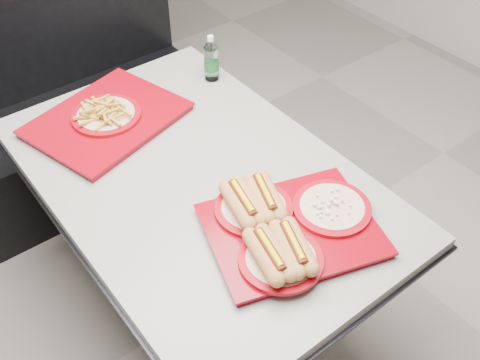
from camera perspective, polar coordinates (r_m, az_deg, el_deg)
ground at (r=2.44m, az=-3.42°, el=-12.44°), size 6.00×6.00×0.00m
diner_table at (r=1.98m, az=-4.11°, el=-2.93°), size 0.92×1.42×0.75m
booth_bench at (r=2.87m, az=-16.57°, el=7.23°), size 1.30×0.57×1.35m
tray_near at (r=1.65m, az=4.61°, el=-4.67°), size 0.59×0.52×0.11m
tray_far at (r=2.11m, az=-13.41°, el=6.29°), size 0.61×0.53×0.10m
water_bottle at (r=2.27m, az=-2.93°, el=12.00°), size 0.06×0.06×0.19m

